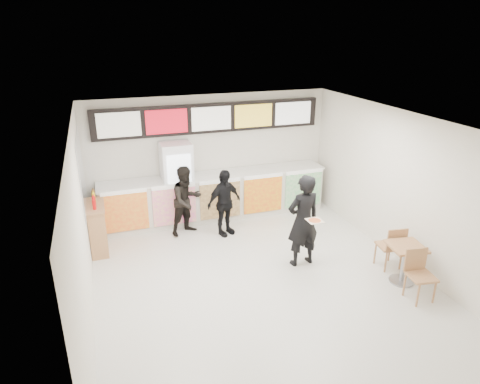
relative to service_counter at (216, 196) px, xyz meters
name	(u,v)px	position (x,y,z in m)	size (l,w,h in m)	color
floor	(261,282)	(0.00, -3.09, -0.57)	(7.00, 7.00, 0.00)	beige
ceiling	(265,124)	(0.00, -3.09, 2.43)	(7.00, 7.00, 0.00)	white
wall_back	(211,156)	(0.00, 0.41, 0.93)	(6.00, 6.00, 0.00)	silver
wall_left	(82,234)	(-3.00, -3.09, 0.93)	(7.00, 7.00, 0.00)	silver
wall_right	(405,189)	(3.00, -3.09, 0.93)	(7.00, 7.00, 0.00)	silver
service_counter	(216,196)	(0.00, 0.00, 0.00)	(5.56, 0.77, 1.14)	silver
menu_board	(211,118)	(0.00, 0.32, 1.88)	(5.50, 0.14, 0.70)	black
drinks_fridge	(177,184)	(-0.93, 0.02, 0.43)	(0.70, 0.67, 2.00)	white
mirror_panel	(81,171)	(-2.99, -0.64, 1.18)	(0.01, 2.00, 1.50)	#B2B7BF
customer_main	(303,221)	(1.01, -2.69, 0.37)	(0.69, 0.45, 1.89)	black
customer_left	(187,200)	(-0.86, -0.59, 0.23)	(0.78, 0.61, 1.61)	black
customer_mid	(224,203)	(-0.07, -0.93, 0.20)	(0.91, 0.38, 1.55)	black
pizza_slice	(315,220)	(1.01, -3.14, 0.58)	(0.36, 0.36, 0.02)	beige
cafe_table	(405,257)	(2.50, -3.91, -0.04)	(0.70, 1.60, 0.91)	#A9734D
condiment_ledge	(98,227)	(-2.82, -0.81, -0.04)	(0.38, 0.94, 1.25)	#A9734D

